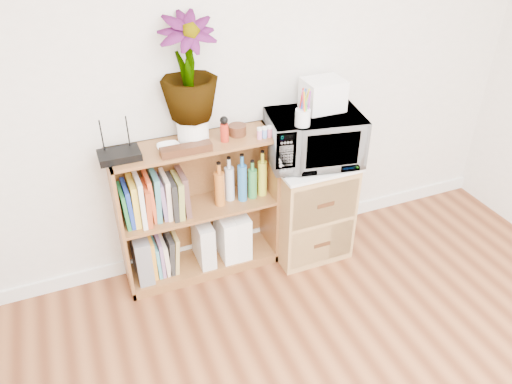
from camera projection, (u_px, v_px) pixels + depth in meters
skirting_board at (243, 237)px, 3.62m from camera, size 4.00×0.02×0.10m
bookshelf at (198, 210)px, 3.16m from camera, size 1.00×0.30×0.95m
wicker_unit at (308, 207)px, 3.41m from camera, size 0.50×0.45×0.70m
microwave at (314, 138)px, 3.12m from camera, size 0.63×0.48×0.32m
pen_cup at (303, 118)px, 2.88m from camera, size 0.09×0.09×0.10m
small_appliance at (323, 95)px, 3.05m from camera, size 0.24×0.20×0.19m
router at (119, 155)px, 2.74m from camera, size 0.23×0.15×0.04m
white_bowl at (169, 148)px, 2.83m from camera, size 0.13×0.13×0.03m
plant_pot at (193, 130)px, 2.88m from camera, size 0.18×0.18×0.15m
potted_plant at (188, 69)px, 2.68m from camera, size 0.32×0.32×0.57m
trinket_box at (186, 149)px, 2.79m from camera, size 0.29×0.07×0.05m
kokeshi_doll at (224, 132)px, 2.90m from camera, size 0.05×0.05×0.11m
wooden_bowl at (237, 130)px, 2.98m from camera, size 0.11×0.11×0.06m
paint_jars at (265, 133)px, 2.95m from camera, size 0.12×0.04×0.06m
file_box at (141, 255)px, 3.17m from camera, size 0.10×0.26×0.32m
magazine_holder_left at (203, 241)px, 3.30m from camera, size 0.10×0.25×0.31m
magazine_holder_mid at (226, 235)px, 3.35m from camera, size 0.10×0.25×0.32m
magazine_holder_right at (238, 232)px, 3.37m from camera, size 0.10×0.26×0.32m
cookbooks at (154, 198)px, 2.99m from camera, size 0.40×0.20×0.31m
liquor_bottles at (246, 177)px, 3.17m from camera, size 0.43×0.07×0.32m
lower_books at (163, 254)px, 3.23m from camera, size 0.19×0.19×0.28m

